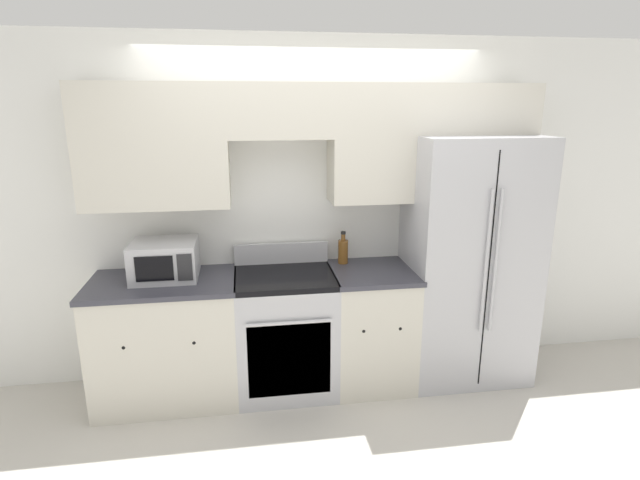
% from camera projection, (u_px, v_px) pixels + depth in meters
% --- Properties ---
extents(ground_plane, '(12.00, 12.00, 0.00)m').
position_uv_depth(ground_plane, '(326.00, 406.00, 3.60)').
color(ground_plane, beige).
extents(wall_back, '(8.00, 0.39, 2.60)m').
position_uv_depth(wall_back, '(316.00, 185.00, 3.76)').
color(wall_back, white).
rests_on(wall_back, ground_plane).
extents(lower_cabinets_left, '(1.02, 0.64, 0.91)m').
position_uv_depth(lower_cabinets_left, '(167.00, 340.00, 3.61)').
color(lower_cabinets_left, beige).
rests_on(lower_cabinets_left, ground_plane).
extents(lower_cabinets_right, '(0.62, 0.64, 0.91)m').
position_uv_depth(lower_cabinets_right, '(371.00, 326.00, 3.84)').
color(lower_cabinets_right, beige).
rests_on(lower_cabinets_right, ground_plane).
extents(oven_range, '(0.72, 0.65, 1.07)m').
position_uv_depth(oven_range, '(286.00, 331.00, 3.74)').
color(oven_range, '#B7B7BC').
rests_on(oven_range, ground_plane).
extents(refrigerator, '(0.93, 0.78, 1.89)m').
position_uv_depth(refrigerator, '(466.00, 259.00, 3.88)').
color(refrigerator, '#B7B7BC').
rests_on(refrigerator, ground_plane).
extents(microwave, '(0.45, 0.39, 0.27)m').
position_uv_depth(microwave, '(165.00, 260.00, 3.52)').
color(microwave, '#B7B7BC').
rests_on(microwave, lower_cabinets_left).
extents(bottle, '(0.08, 0.08, 0.25)m').
position_uv_depth(bottle, '(343.00, 251.00, 3.86)').
color(bottle, brown).
rests_on(bottle, lower_cabinets_right).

